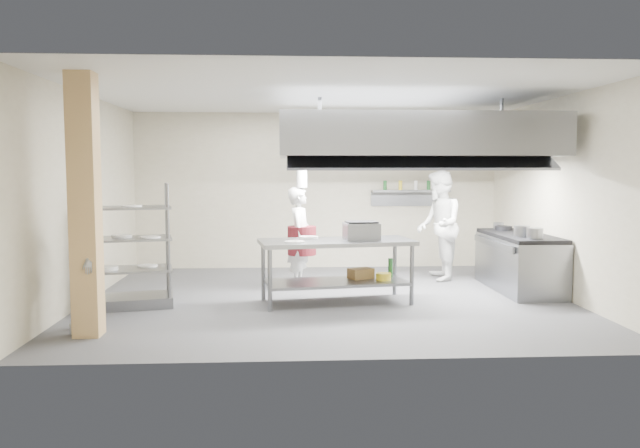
{
  "coord_description": "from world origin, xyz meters",
  "views": [
    {
      "loc": [
        -0.64,
        -9.1,
        1.91
      ],
      "look_at": [
        -0.11,
        0.2,
        1.1
      ],
      "focal_mm": 35.0,
      "sensor_mm": 36.0,
      "label": 1
    }
  ],
  "objects": [
    {
      "name": "chef_line",
      "position": [
        2.02,
        1.47,
        0.95
      ],
      "size": [
        0.81,
        0.99,
        1.9
      ],
      "primitive_type": "imported",
      "rotation": [
        0.0,
        0.0,
        -1.67
      ],
      "color": "silver",
      "rests_on": "floor"
    },
    {
      "name": "cooking_range",
      "position": [
        3.08,
        0.5,
        0.42
      ],
      "size": [
        0.8,
        2.0,
        0.84
      ],
      "primitive_type": "cube",
      "color": "slate",
      "rests_on": "floor"
    },
    {
      "name": "island_worktop",
      "position": [
        0.1,
        -0.28,
        0.88
      ],
      "size": [
        2.29,
        1.23,
        0.06
      ],
      "primitive_type": "cube",
      "rotation": [
        0.0,
        0.0,
        0.15
      ],
      "color": "gray",
      "rests_on": "island"
    },
    {
      "name": "stockpot",
      "position": [
        2.95,
        0.11,
        0.98
      ],
      "size": [
        0.24,
        0.24,
        0.16
      ],
      "primitive_type": "cylinder",
      "color": "gray",
      "rests_on": "range_top"
    },
    {
      "name": "wall_back",
      "position": [
        0.0,
        3.0,
        1.5
      ],
      "size": [
        7.0,
        0.0,
        7.0
      ],
      "primitive_type": "plane",
      "rotation": [
        1.57,
        0.0,
        0.0
      ],
      "color": "#B1A78C",
      "rests_on": "ground"
    },
    {
      "name": "range_top",
      "position": [
        3.08,
        0.5,
        0.87
      ],
      "size": [
        0.78,
        1.96,
        0.06
      ],
      "primitive_type": "cube",
      "color": "black",
      "rests_on": "cooking_range"
    },
    {
      "name": "floor",
      "position": [
        0.0,
        0.0,
        0.0
      ],
      "size": [
        7.0,
        7.0,
        0.0
      ],
      "primitive_type": "plane",
      "color": "#3B3B3E",
      "rests_on": "ground"
    },
    {
      "name": "exhaust_hood",
      "position": [
        1.3,
        0.4,
        2.4
      ],
      "size": [
        4.0,
        2.5,
        0.6
      ],
      "primitive_type": "cube",
      "color": "gray",
      "rests_on": "ceiling"
    },
    {
      "name": "wall_right",
      "position": [
        3.5,
        0.0,
        1.5
      ],
      "size": [
        0.0,
        6.0,
        6.0
      ],
      "primitive_type": "plane",
      "rotation": [
        1.57,
        0.0,
        -1.57
      ],
      "color": "#B1A78C",
      "rests_on": "ground"
    },
    {
      "name": "pass_rack",
      "position": [
        -2.8,
        -0.37,
        0.86
      ],
      "size": [
        1.26,
        0.9,
        1.72
      ],
      "primitive_type": null,
      "rotation": [
        0.0,
        0.0,
        0.21
      ],
      "color": "slate",
      "rests_on": "floor"
    },
    {
      "name": "hood_strip_b",
      "position": [
        2.2,
        0.4,
        2.08
      ],
      "size": [
        1.6,
        0.12,
        0.04
      ],
      "primitive_type": "cube",
      "color": "white",
      "rests_on": "exhaust_hood"
    },
    {
      "name": "wall_left",
      "position": [
        -3.5,
        0.0,
        1.5
      ],
      "size": [
        0.0,
        6.0,
        6.0
      ],
      "primitive_type": "plane",
      "rotation": [
        1.57,
        0.0,
        1.57
      ],
      "color": "#B1A78C",
      "rests_on": "ground"
    },
    {
      "name": "ceiling",
      "position": [
        0.0,
        0.0,
        3.0
      ],
      "size": [
        7.0,
        7.0,
        0.0
      ],
      "primitive_type": "plane",
      "rotation": [
        3.14,
        0.0,
        0.0
      ],
      "color": "silver",
      "rests_on": "wall_back"
    },
    {
      "name": "hood_strip_a",
      "position": [
        0.4,
        0.4,
        2.08
      ],
      "size": [
        1.6,
        0.12,
        0.04
      ],
      "primitive_type": "cube",
      "color": "white",
      "rests_on": "exhaust_hood"
    },
    {
      "name": "plate_stack",
      "position": [
        -2.8,
        -0.37,
        0.55
      ],
      "size": [
        0.28,
        0.28,
        0.05
      ],
      "primitive_type": "cylinder",
      "color": "white",
      "rests_on": "pass_rack"
    },
    {
      "name": "wicker_basket",
      "position": [
        0.47,
        -0.11,
        0.39
      ],
      "size": [
        0.4,
        0.36,
        0.15
      ],
      "primitive_type": "cube",
      "rotation": [
        0.0,
        0.0,
        0.45
      ],
      "color": "brown",
      "rests_on": "island_undershelf"
    },
    {
      "name": "island",
      "position": [
        0.1,
        -0.28,
        0.46
      ],
      "size": [
        2.29,
        1.23,
        0.91
      ],
      "primitive_type": null,
      "rotation": [
        0.0,
        0.0,
        0.15
      ],
      "color": "gray",
      "rests_on": "floor"
    },
    {
      "name": "column",
      "position": [
        -2.9,
        -1.9,
        1.5
      ],
      "size": [
        0.3,
        0.3,
        3.0
      ],
      "primitive_type": "cube",
      "color": "tan",
      "rests_on": "floor"
    },
    {
      "name": "island_undershelf",
      "position": [
        0.1,
        -0.28,
        0.3
      ],
      "size": [
        2.1,
        1.11,
        0.04
      ],
      "primitive_type": "cube",
      "rotation": [
        0.0,
        0.0,
        0.15
      ],
      "color": "slate",
      "rests_on": "island"
    },
    {
      "name": "chef_head",
      "position": [
        -0.39,
        0.84,
        0.82
      ],
      "size": [
        0.5,
        0.66,
        1.64
      ],
      "primitive_type": "imported",
      "rotation": [
        0.0,
        0.0,
        1.38
      ],
      "color": "white",
      "rests_on": "floor"
    },
    {
      "name": "wall_shelf",
      "position": [
        1.8,
        2.84,
        1.5
      ],
      "size": [
        1.5,
        0.28,
        0.04
      ],
      "primitive_type": "cube",
      "color": "gray",
      "rests_on": "wall_back"
    },
    {
      "name": "griddle",
      "position": [
        0.47,
        -0.24,
        1.03
      ],
      "size": [
        0.52,
        0.43,
        0.24
      ],
      "primitive_type": "cube",
      "rotation": [
        0.0,
        0.0,
        0.11
      ],
      "color": "slate",
      "rests_on": "island_worktop"
    },
    {
      "name": "chef_plating",
      "position": [
        -3.0,
        -1.65,
        0.82
      ],
      "size": [
        0.71,
        1.04,
        1.63
      ],
      "primitive_type": "imported",
      "rotation": [
        0.0,
        0.0,
        -1.22
      ],
      "color": "white",
      "rests_on": "floor"
    }
  ]
}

